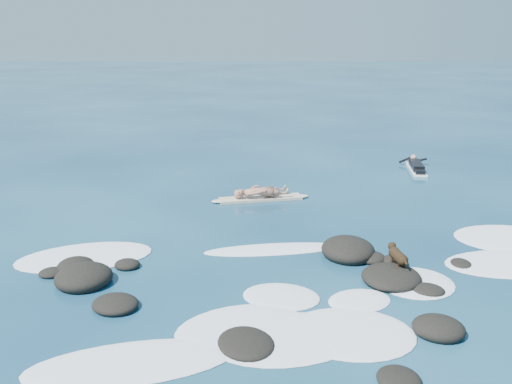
{
  "coord_description": "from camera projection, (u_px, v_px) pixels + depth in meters",
  "views": [
    {
      "loc": [
        -2.11,
        -13.12,
        6.02
      ],
      "look_at": [
        -1.81,
        4.0,
        0.9
      ],
      "focal_mm": 40.0,
      "sensor_mm": 36.0,
      "label": 1
    }
  ],
  "objects": [
    {
      "name": "ground",
      "position": [
        331.0,
        271.0,
        14.33
      ],
      "size": [
        160.0,
        160.0,
        0.0
      ],
      "primitive_type": "plane",
      "color": "#0A2642",
      "rests_on": "ground"
    },
    {
      "name": "reef_rocks",
      "position": [
        346.0,
        290.0,
        13.08
      ],
      "size": [
        14.85,
        6.9,
        0.64
      ],
      "color": "black",
      "rests_on": "ground"
    },
    {
      "name": "breaking_foam",
      "position": [
        350.0,
        289.0,
        13.36
      ],
      "size": [
        15.87,
        8.61,
        0.12
      ],
      "color": "white",
      "rests_on": "ground"
    },
    {
      "name": "standing_surfer_rig",
      "position": [
        261.0,
        179.0,
        19.84
      ],
      "size": [
        3.49,
        1.12,
        1.99
      ],
      "rotation": [
        0.0,
        0.0,
        0.18
      ],
      "color": "beige",
      "rests_on": "ground"
    },
    {
      "name": "paddling_surfer_rig",
      "position": [
        416.0,
        166.0,
        24.08
      ],
      "size": [
        1.21,
        2.72,
        0.47
      ],
      "rotation": [
        0.0,
        0.0,
        1.45
      ],
      "color": "white",
      "rests_on": "ground"
    },
    {
      "name": "dog",
      "position": [
        397.0,
        256.0,
        14.09
      ],
      "size": [
        0.39,
        1.12,
        0.71
      ],
      "rotation": [
        0.0,
        0.0,
        1.72
      ],
      "color": "black",
      "rests_on": "ground"
    }
  ]
}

